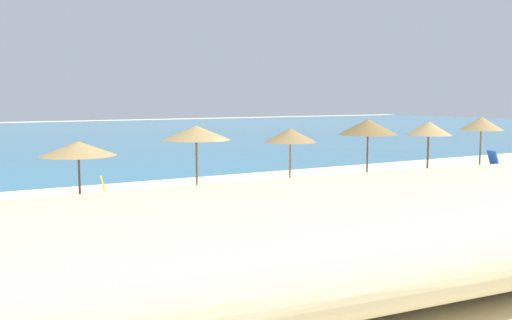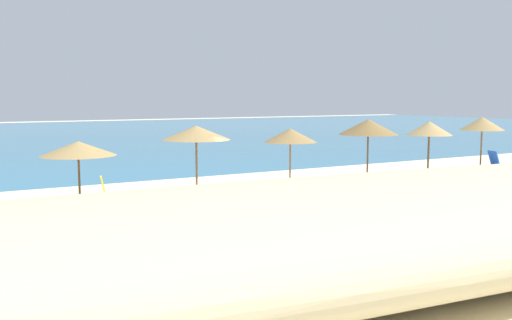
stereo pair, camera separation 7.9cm
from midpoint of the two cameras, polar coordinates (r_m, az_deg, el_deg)
The scene contains 13 objects.
ground_plane at distance 20.60m, azimuth 0.44°, elevation -4.63°, with size 160.00×160.00×0.00m, color beige.
sea_water at distance 60.60m, azimuth -20.20°, elevation 2.26°, with size 160.00×68.35×0.01m, color teal.
dune_ridge at distance 13.28m, azimuth 18.00°, elevation -6.04°, with size 55.37×6.19×2.29m, color beige.
beach_umbrella_2 at distance 20.61m, azimuth -17.55°, elevation 1.10°, with size 2.62×2.62×2.40m.
beach_umbrella_3 at distance 21.49m, azimuth -6.13°, elevation 2.73°, with size 2.60×2.60×2.86m.
beach_umbrella_4 at distance 23.64m, azimuth 3.37°, elevation 2.49°, with size 2.24×2.24×2.63m.
beach_umbrella_5 at distance 26.24m, azimuth 11.12°, elevation 3.29°, with size 2.70×2.70×2.93m.
beach_umbrella_6 at distance 29.09m, azimuth 16.91°, elevation 3.07°, with size 2.22×2.22×2.74m.
beach_umbrella_7 at distance 32.20m, azimuth 21.68°, elevation 3.42°, with size 2.26×2.26×2.88m.
lounge_chair_0 at distance 19.91m, azimuth -16.32°, elevation -3.75°, with size 1.55×0.96×1.25m.
lounge_chair_1 at distance 31.79m, azimuth 22.15°, elevation -0.34°, with size 1.49×1.00×1.16m.
beach_ball at distance 25.85m, azimuth 20.00°, elevation -2.41°, with size 0.32×0.32×0.32m, color blue.
cooler_box at distance 20.46m, azimuth 12.97°, elevation -4.27°, with size 0.46×0.34×0.42m, color white.
Camera 1 is at (-10.28, -17.42, 3.93)m, focal length 39.74 mm.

